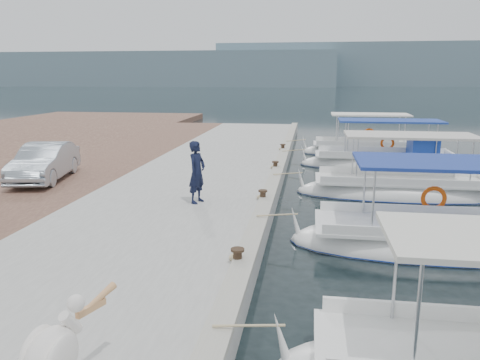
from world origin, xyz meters
name	(u,v)px	position (x,y,z in m)	size (l,w,h in m)	color
ground	(270,232)	(0.00, 0.00, 0.00)	(400.00, 400.00, 0.00)	black
concrete_quay	(204,181)	(-3.00, 5.00, 0.25)	(6.00, 40.00, 0.50)	#A2A19C
quay_curb	(276,175)	(-0.22, 5.00, 0.56)	(0.44, 40.00, 0.12)	#A4A091
cobblestone_strip	(83,177)	(-8.00, 5.00, 0.25)	(4.00, 40.00, 0.50)	brown
distant_hills	(379,68)	(29.61, 201.49, 7.61)	(330.00, 60.00, 18.00)	slate
fishing_caique_b	(430,244)	(4.08, -0.62, 0.12)	(6.98, 2.53, 2.83)	white
fishing_caique_c	(401,193)	(4.31, 4.72, 0.12)	(7.44, 2.25, 2.83)	white
fishing_caique_d	(385,163)	(4.59, 10.33, 0.19)	(7.80, 2.18, 2.83)	white
fishing_caique_e	(365,152)	(4.03, 13.98, 0.12)	(6.89, 2.17, 2.83)	white
mooring_bollards	(263,194)	(-0.35, 1.50, 0.69)	(0.28, 20.28, 0.33)	black
pelican	(54,353)	(-1.82, -7.81, 1.10)	(0.79, 1.49, 1.16)	tan
fisherman	(197,172)	(-2.27, 0.99, 1.43)	(0.68, 0.45, 1.86)	black
parked_car	(45,162)	(-8.50, 3.20, 1.17)	(1.41, 4.05, 1.33)	#A2AFBA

